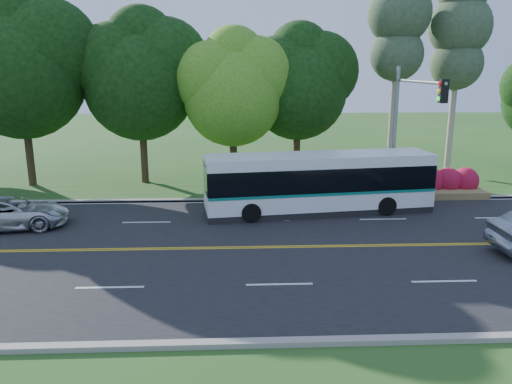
{
  "coord_description": "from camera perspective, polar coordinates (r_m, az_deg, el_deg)",
  "views": [
    {
      "loc": [
        -1.92,
        -18.57,
        6.92
      ],
      "look_at": [
        -1.03,
        2.0,
        1.77
      ],
      "focal_mm": 35.0,
      "sensor_mm": 36.0,
      "label": 1
    }
  ],
  "objects": [
    {
      "name": "ground",
      "position": [
        19.91,
        3.23,
        -6.33
      ],
      "size": [
        120.0,
        120.0,
        0.0
      ],
      "primitive_type": "plane",
      "color": "#23521B",
      "rests_on": "ground"
    },
    {
      "name": "road",
      "position": [
        19.91,
        3.23,
        -6.3
      ],
      "size": [
        60.0,
        14.0,
        0.02
      ],
      "primitive_type": "cube",
      "color": "black",
      "rests_on": "ground"
    },
    {
      "name": "curb_north",
      "position": [
        26.68,
        1.73,
        -0.83
      ],
      "size": [
        60.0,
        0.3,
        0.15
      ],
      "primitive_type": "cube",
      "color": "gray",
      "rests_on": "ground"
    },
    {
      "name": "curb_south",
      "position": [
        13.45,
        6.35,
        -16.65
      ],
      "size": [
        60.0,
        0.3,
        0.15
      ],
      "primitive_type": "cube",
      "color": "gray",
      "rests_on": "ground"
    },
    {
      "name": "grass_verge",
      "position": [
        28.48,
        1.46,
        0.07
      ],
      "size": [
        60.0,
        4.0,
        0.1
      ],
      "primitive_type": "cube",
      "color": "#23521B",
      "rests_on": "ground"
    },
    {
      "name": "lane_markings",
      "position": [
        19.89,
        2.96,
        -6.27
      ],
      "size": [
        57.6,
        13.82,
        0.0
      ],
      "color": "gold",
      "rests_on": "road"
    },
    {
      "name": "tree_row",
      "position": [
        30.87,
        -8.73,
        13.52
      ],
      "size": [
        44.7,
        9.1,
        13.84
      ],
      "color": "#322216",
      "rests_on": "ground"
    },
    {
      "name": "bougainvillea_hedge",
      "position": [
        28.9,
        15.95,
        1.09
      ],
      "size": [
        9.5,
        2.25,
        1.5
      ],
      "color": "maroon",
      "rests_on": "ground"
    },
    {
      "name": "traffic_signal",
      "position": [
        25.51,
        16.98,
        8.38
      ],
      "size": [
        0.42,
        6.1,
        7.0
      ],
      "color": "gray",
      "rests_on": "ground"
    },
    {
      "name": "transit_bus",
      "position": [
        24.35,
        7.15,
        0.93
      ],
      "size": [
        11.2,
        3.81,
        2.87
      ],
      "rotation": [
        0.0,
        0.0,
        0.13
      ],
      "color": "white",
      "rests_on": "road"
    },
    {
      "name": "suv",
      "position": [
        24.49,
        -26.35,
        -2.17
      ],
      "size": [
        5.23,
        3.08,
        1.36
      ],
      "primitive_type": "imported",
      "rotation": [
        0.0,
        0.0,
        1.75
      ],
      "color": "silver",
      "rests_on": "road"
    }
  ]
}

